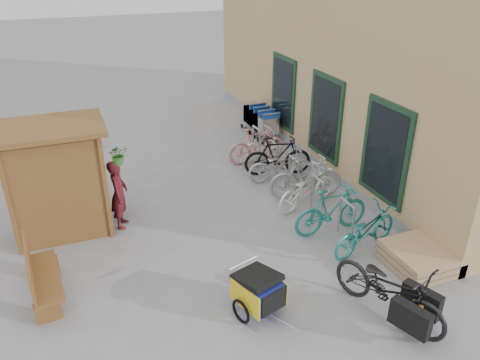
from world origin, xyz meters
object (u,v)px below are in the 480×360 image
object	(u,v)px
bike_0	(365,230)
bike_6	(258,149)
bike_4	(280,165)
bike_5	(278,156)
cargo_bike	(391,290)
bike_7	(257,145)
bike_1	(332,210)
kiosk	(51,166)
pallet_stack	(416,259)
bench	(40,275)
bike_3	(306,177)
bike_2	(307,188)
shopping_carts	(259,117)
child_trailer	(259,290)
person_kiosk	(119,194)

from	to	relation	value
bike_0	bike_6	size ratio (longest dim) A/B	1.07
bike_4	bike_5	xyz separation A→B (m)	(0.11, 0.38, 0.09)
cargo_bike	bike_7	world-z (taller)	cargo_bike
bike_1	bike_5	size ratio (longest dim) A/B	0.98
kiosk	pallet_stack	distance (m)	7.50
bench	bike_5	bearing A→B (deg)	22.32
bike_3	bike_5	distance (m)	1.43
bike_2	bike_3	world-z (taller)	bike_3
bike_7	shopping_carts	bearing A→B (deg)	-27.98
bench	bike_5	xyz separation A→B (m)	(5.99, 3.10, 0.04)
child_trailer	cargo_bike	distance (m)	2.15
kiosk	bike_6	distance (m)	5.76
bench	cargo_bike	size ratio (longest dim) A/B	0.73
bike_6	bike_4	bearing A→B (deg)	-156.89
person_kiosk	bike_4	size ratio (longest dim) A/B	0.90
bench	child_trailer	world-z (taller)	bench
bench	bike_6	xyz separation A→B (m)	(5.79, 3.95, -0.07)
cargo_bike	person_kiosk	size ratio (longest dim) A/B	1.41
kiosk	bike_2	size ratio (longest dim) A/B	1.40
pallet_stack	kiosk	bearing A→B (deg)	148.34
bike_6	bike_7	size ratio (longest dim) A/B	0.95
bench	bike_3	distance (m)	6.29
person_kiosk	bike_7	xyz separation A→B (m)	(4.14, 2.11, -0.25)
shopping_carts	bike_4	xyz separation A→B (m)	(-0.80, -3.30, -0.17)
bike_1	bike_6	xyz separation A→B (m)	(-0.03, 3.87, -0.09)
bike_1	bike_5	world-z (taller)	bike_5
bike_7	child_trailer	bearing A→B (deg)	153.83
pallet_stack	bike_0	size ratio (longest dim) A/B	0.67
bench	bike_4	size ratio (longest dim) A/B	0.93
bike_0	bike_2	distance (m)	2.05
bike_2	bike_7	world-z (taller)	bike_7
person_kiosk	bike_7	distance (m)	4.65
child_trailer	bike_4	xyz separation A→B (m)	(2.50, 4.38, 0.01)
kiosk	person_kiosk	distance (m)	1.49
kiosk	person_kiosk	world-z (taller)	kiosk
kiosk	bike_7	bearing A→B (deg)	19.01
kiosk	shopping_carts	world-z (taller)	kiosk
bench	bike_3	size ratio (longest dim) A/B	0.88
shopping_carts	bike_1	distance (m)	6.01
shopping_carts	bike_2	world-z (taller)	shopping_carts
bike_0	bench	bearing A→B (deg)	66.20
pallet_stack	bike_1	world-z (taller)	bike_1
kiosk	bike_0	xyz separation A→B (m)	(5.70, -2.99, -1.08)
bike_6	bike_1	bearing A→B (deg)	-160.79
cargo_bike	bike_3	xyz separation A→B (m)	(0.72, 4.21, 0.01)
pallet_stack	bench	size ratio (longest dim) A/B	0.75
pallet_stack	shopping_carts	bearing A→B (deg)	90.00
bench	bike_7	xyz separation A→B (m)	(5.79, 4.08, 0.02)
bike_5	shopping_carts	bearing A→B (deg)	1.22
cargo_bike	bike_0	size ratio (longest dim) A/B	1.23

